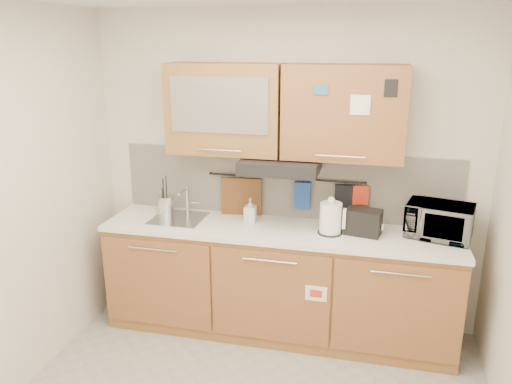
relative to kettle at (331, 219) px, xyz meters
The scene contains 17 objects.
wall_back 0.59m from the kettle, 141.14° to the left, with size 3.20×3.20×0.00m, color silver.
base_cabinet 0.75m from the kettle, behind, with size 2.80×0.64×0.88m.
countertop 0.43m from the kettle, behind, with size 2.82×0.62×0.04m, color white.
backsplash 0.54m from the kettle, 142.17° to the left, with size 2.80×0.02×0.56m, color silver.
upper_cabinets 0.91m from the kettle, 159.73° to the left, with size 1.82×0.37×0.70m.
range_hood 0.57m from the kettle, 168.94° to the left, with size 0.60×0.46×0.10m, color black.
sink 1.26m from the kettle, behind, with size 0.42×0.40×0.26m.
utensil_rail 0.54m from the kettle, 145.64° to the left, with size 0.02×0.02×1.30m, color black.
utensil_crock 1.39m from the kettle, behind, with size 0.16×0.16×0.34m.
kettle is the anchor object (origin of this frame).
toaster 0.25m from the kettle, ahead, with size 0.29×0.20×0.20m.
microwave 0.80m from the kettle, ahead, with size 0.47×0.32×0.26m, color #999999.
soap_bottle 0.67m from the kettle, behind, with size 0.09×0.09×0.20m, color #999999.
cutting_board 0.82m from the kettle, 161.21° to the left, with size 0.34×0.03×0.42m, color brown.
oven_mitt 0.38m from the kettle, 134.57° to the left, with size 0.13×0.03×0.22m, color #21479A.
dark_pouch 0.29m from the kettle, 72.86° to the left, with size 0.16×0.04×0.24m, color black.
pot_holder 0.36m from the kettle, 52.01° to the left, with size 0.13×0.02×0.16m, color red.
Camera 1 is at (0.69, -2.45, 2.33)m, focal length 35.00 mm.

